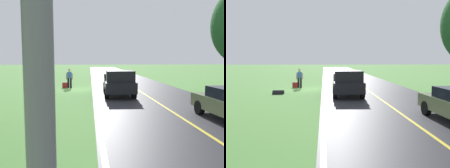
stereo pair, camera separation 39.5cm
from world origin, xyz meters
The scene contains 8 objects.
ground_plane centered at (0.00, 0.00, 0.00)m, with size 200.00×200.00×0.00m, color #568E42.
road_surface centered at (-4.99, 0.00, 0.00)m, with size 7.73×120.00×0.00m, color #28282D.
lane_edge_line centered at (-1.31, 0.00, 0.01)m, with size 0.16×117.60×0.00m, color silver.
lane_centre_line centered at (-4.99, 0.00, 0.01)m, with size 0.14×117.60×0.00m, color gold.
hitchhiker_walking centered at (0.90, -1.14, 0.98)m, with size 0.62×0.51×1.75m.
suitcase_carried centered at (1.32, -1.04, 0.26)m, with size 0.20×0.46×0.52m, color maroon.
pickup_truck_passing centered at (-2.99, 3.98, 0.97)m, with size 2.21×5.45×1.82m.
drainage_culvert centered at (2.08, 3.03, 0.00)m, with size 0.60×0.60×0.80m, color black.
Camera 1 is at (-0.94, 21.63, 2.59)m, focal length 39.97 mm.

